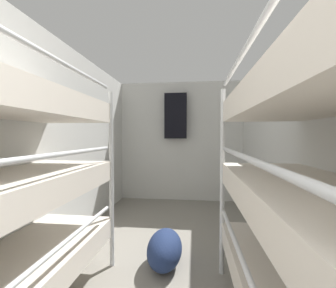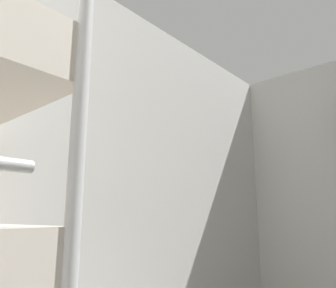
% 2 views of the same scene
% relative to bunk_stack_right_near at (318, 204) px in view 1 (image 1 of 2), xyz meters
% --- Properties ---
extents(wall_left, '(0.06, 5.00, 2.42)m').
position_rel_bunk_stack_right_near_xyz_m(wall_left, '(-2.17, 0.99, 0.23)').
color(wall_left, silver).
rests_on(wall_left, ground_plane).
extents(wall_right, '(0.06, 5.00, 2.42)m').
position_rel_bunk_stack_right_near_xyz_m(wall_right, '(0.38, 0.99, 0.23)').
color(wall_right, silver).
rests_on(wall_right, ground_plane).
extents(wall_back, '(2.61, 0.06, 2.42)m').
position_rel_bunk_stack_right_near_xyz_m(wall_back, '(-0.89, 3.46, 0.23)').
color(wall_back, silver).
rests_on(wall_back, ground_plane).
extents(bunk_stack_right_near, '(0.72, 1.91, 1.80)m').
position_rel_bunk_stack_right_near_xyz_m(bunk_stack_right_near, '(0.00, 0.00, 0.00)').
color(bunk_stack_right_near, silver).
rests_on(bunk_stack_right_near, ground_plane).
extents(duffel_bag, '(0.35, 0.62, 0.35)m').
position_rel_bunk_stack_right_near_xyz_m(duffel_bag, '(-0.90, 1.04, -0.81)').
color(duffel_bag, navy).
rests_on(duffel_bag, ground_plane).
extents(hanging_coat, '(0.44, 0.12, 0.90)m').
position_rel_bunk_stack_right_near_xyz_m(hanging_coat, '(-0.98, 3.31, 0.74)').
color(hanging_coat, black).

